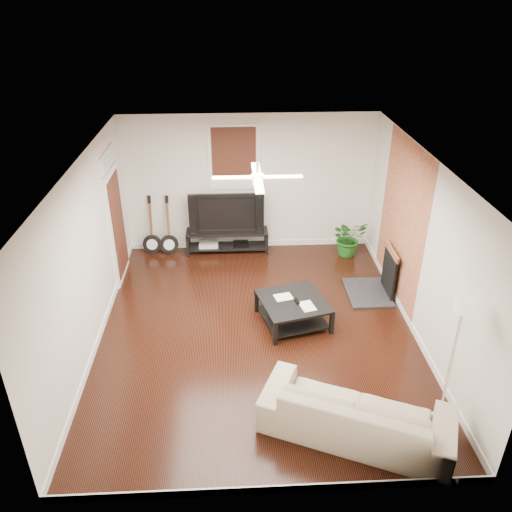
% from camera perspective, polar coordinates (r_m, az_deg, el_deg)
% --- Properties ---
extents(room, '(5.01, 6.01, 2.81)m').
position_cam_1_polar(room, '(7.61, 0.16, 0.23)').
color(room, black).
rests_on(room, ground).
extents(brick_accent, '(0.02, 2.20, 2.80)m').
position_cam_1_polar(brick_accent, '(8.96, 15.93, 3.62)').
color(brick_accent, '#B15B39').
rests_on(brick_accent, floor).
extents(fireplace, '(0.80, 1.10, 0.92)m').
position_cam_1_polar(fireplace, '(9.29, 13.49, -1.66)').
color(fireplace, black).
rests_on(fireplace, floor).
extents(window_back, '(1.00, 0.06, 1.30)m').
position_cam_1_polar(window_back, '(10.13, -2.49, 10.89)').
color(window_back, black).
rests_on(window_back, wall_back).
extents(door_left, '(0.08, 1.00, 2.50)m').
position_cam_1_polar(door_left, '(9.60, -15.34, 4.41)').
color(door_left, white).
rests_on(door_left, wall_left).
extents(tv_stand, '(1.67, 0.45, 0.47)m').
position_cam_1_polar(tv_stand, '(10.60, -3.21, 1.68)').
color(tv_stand, black).
rests_on(tv_stand, floor).
extents(tv, '(1.50, 0.20, 0.86)m').
position_cam_1_polar(tv, '(10.34, -3.31, 5.01)').
color(tv, black).
rests_on(tv, tv_stand).
extents(coffee_table, '(1.23, 1.23, 0.42)m').
position_cam_1_polar(coffee_table, '(8.44, 4.13, -6.15)').
color(coffee_table, black).
rests_on(coffee_table, floor).
extents(sofa, '(2.48, 1.76, 0.68)m').
position_cam_1_polar(sofa, '(6.64, 11.12, -16.71)').
color(sofa, tan).
rests_on(sofa, floor).
extents(floor_lamp, '(0.41, 0.41, 1.89)m').
position_cam_1_polar(floor_lamp, '(6.65, 20.88, -11.29)').
color(floor_lamp, silver).
rests_on(floor_lamp, floor).
extents(potted_plant, '(0.84, 0.78, 0.77)m').
position_cam_1_polar(potted_plant, '(10.55, 10.28, 2.02)').
color(potted_plant, '#1D5F1B').
rests_on(potted_plant, floor).
extents(guitar_left, '(0.39, 0.28, 1.23)m').
position_cam_1_polar(guitar_left, '(10.54, -11.69, 3.24)').
color(guitar_left, black).
rests_on(guitar_left, floor).
extents(guitar_right, '(0.40, 0.29, 1.23)m').
position_cam_1_polar(guitar_right, '(10.46, -9.82, 3.23)').
color(guitar_right, black).
rests_on(guitar_right, floor).
extents(ceiling_fan, '(1.24, 1.24, 0.32)m').
position_cam_1_polar(ceiling_fan, '(7.12, 0.17, 8.78)').
color(ceiling_fan, white).
rests_on(ceiling_fan, ceiling).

